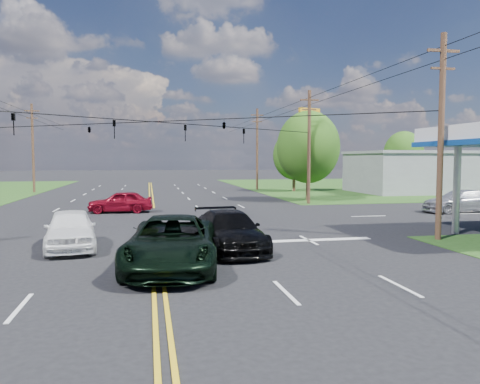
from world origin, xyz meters
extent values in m
plane|color=black|center=(0.00, 12.00, 0.00)|extent=(280.00, 280.00, 0.00)
cube|color=#214315|center=(35.00, 44.00, 0.00)|extent=(46.00, 48.00, 0.03)
cube|color=silver|center=(5.00, 4.00, 0.00)|extent=(10.00, 0.50, 0.02)
cube|color=slate|center=(30.00, 32.00, 2.20)|extent=(14.00, 10.00, 4.40)
cylinder|color=#A5A5AA|center=(15.00, 4.50, 2.33)|extent=(0.36, 0.36, 4.65)
cylinder|color=#3E261A|center=(13.00, 3.00, 4.75)|extent=(0.28, 0.28, 9.50)
cube|color=#3E261A|center=(13.00, 3.00, 8.70)|extent=(1.60, 0.12, 0.12)
cube|color=#3E261A|center=(13.00, 3.00, 7.90)|extent=(1.20, 0.10, 0.10)
cylinder|color=#3E261A|center=(13.00, 21.00, 4.75)|extent=(0.28, 0.28, 9.50)
cube|color=#3E261A|center=(13.00, 21.00, 8.70)|extent=(1.60, 0.12, 0.12)
cube|color=#3E261A|center=(13.00, 21.00, 7.90)|extent=(1.20, 0.10, 0.10)
cylinder|color=#3E261A|center=(-13.00, 40.00, 5.00)|extent=(0.28, 0.28, 10.00)
cube|color=#3E261A|center=(-13.00, 40.00, 9.20)|extent=(1.60, 0.12, 0.12)
cube|color=#3E261A|center=(-13.00, 40.00, 8.40)|extent=(1.20, 0.10, 0.10)
cylinder|color=#3E261A|center=(13.00, 40.00, 5.00)|extent=(0.28, 0.28, 10.00)
cube|color=#3E261A|center=(13.00, 40.00, 9.20)|extent=(1.60, 0.12, 0.12)
cube|color=#3E261A|center=(13.00, 40.00, 8.40)|extent=(1.20, 0.10, 0.10)
imported|color=black|center=(-6.50, 7.50, 5.42)|extent=(0.17, 0.21, 1.05)
imported|color=black|center=(-2.08, 10.56, 5.42)|extent=(0.17, 0.21, 1.05)
imported|color=black|center=(2.08, 13.44, 5.42)|extent=(0.17, 0.21, 1.05)
imported|color=black|center=(6.50, 16.50, 5.42)|extent=(0.17, 0.21, 1.05)
imported|color=black|center=(-3.90, 14.70, 5.70)|extent=(1.24, 0.26, 0.50)
imported|color=black|center=(3.90, 9.30, 5.70)|extent=(1.24, 0.26, 0.50)
cylinder|color=black|center=(13.00, 10.00, 8.90)|extent=(0.04, 100.00, 0.04)
cylinder|color=black|center=(13.00, 10.00, 8.30)|extent=(0.04, 100.00, 0.04)
cylinder|color=#3E261A|center=(14.00, 24.00, 1.65)|extent=(0.36, 0.36, 3.30)
ellipsoid|color=#234E15|center=(14.00, 24.00, 4.88)|extent=(5.70, 5.70, 6.60)
cylinder|color=#3E261A|center=(16.50, 36.00, 1.43)|extent=(0.36, 0.36, 2.86)
ellipsoid|color=#234E15|center=(16.50, 36.00, 4.23)|extent=(4.94, 4.94, 5.72)
cylinder|color=#3E261A|center=(34.00, 42.00, 1.54)|extent=(0.36, 0.36, 3.08)
ellipsoid|color=#234E15|center=(34.00, 42.00, 4.55)|extent=(5.32, 5.32, 6.16)
imported|color=black|center=(0.50, -0.43, 0.90)|extent=(3.76, 6.80, 1.80)
imported|color=black|center=(3.00, 2.39, 0.81)|extent=(2.73, 5.75, 1.62)
imported|color=white|center=(-3.50, 4.00, 0.84)|extent=(2.63, 5.14, 1.67)
imported|color=maroon|center=(-2.22, 17.50, 0.77)|extent=(4.58, 2.02, 1.53)
imported|color=silver|center=(21.51, 13.00, 0.80)|extent=(5.59, 2.43, 1.60)
cylinder|color=#A5A5AA|center=(14.27, 24.59, 4.23)|extent=(0.20, 0.20, 8.46)
cube|color=orange|center=(14.27, 24.59, 7.86)|extent=(2.27, 1.03, 1.16)
camera|label=1|loc=(-0.27, -16.45, 3.76)|focal=35.00mm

